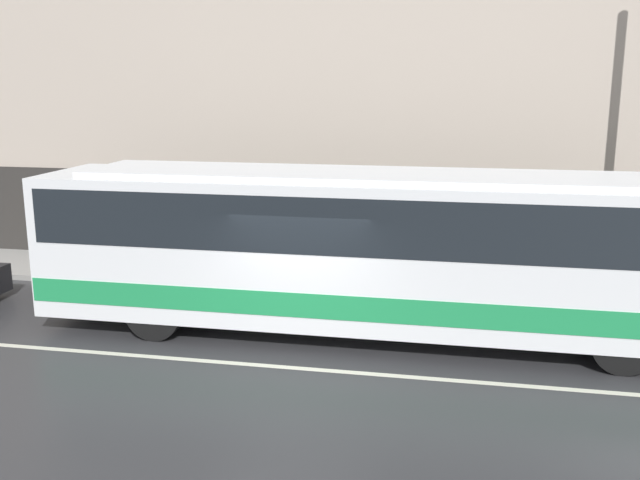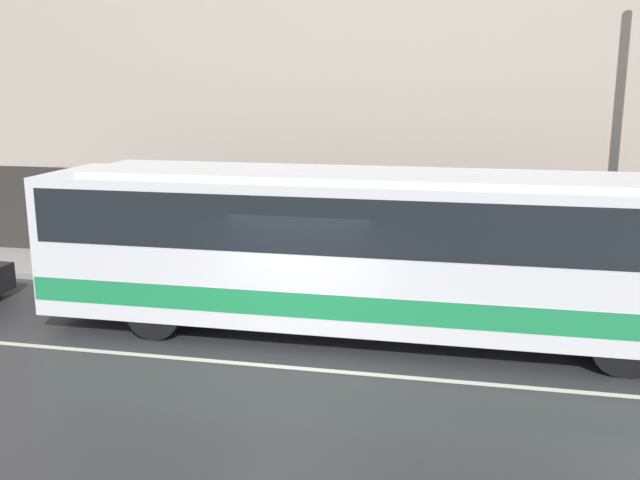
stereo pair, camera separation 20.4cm
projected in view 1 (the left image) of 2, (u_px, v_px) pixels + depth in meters
ground_plane at (290, 368)px, 12.17m from camera, size 60.00×60.00×0.00m
sidewalk at (341, 281)px, 17.17m from camera, size 60.00×2.47×0.13m
building_facade at (352, 82)px, 17.45m from camera, size 60.00×0.35×9.87m
lane_stripe at (290, 368)px, 12.17m from camera, size 54.00×0.14×0.01m
transit_bus at (362, 244)px, 13.44m from camera, size 12.35×2.50×3.15m
pedestrian_waiting at (452, 256)px, 16.27m from camera, size 0.36×0.36×1.59m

